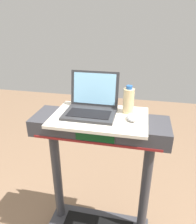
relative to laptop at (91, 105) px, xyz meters
name	(u,v)px	position (x,y,z in m)	size (l,w,h in m)	color
desk_board	(100,117)	(0.07, -0.04, -0.06)	(0.62, 0.41, 0.02)	beige
laptop	(91,105)	(0.00, 0.00, 0.00)	(0.33, 0.29, 0.25)	#2D2D30
computer_mouse	(132,117)	(0.27, -0.06, -0.03)	(0.06, 0.10, 0.03)	#B2B2B7
water_bottle	(129,100)	(0.24, 0.05, 0.03)	(0.07, 0.07, 0.19)	beige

